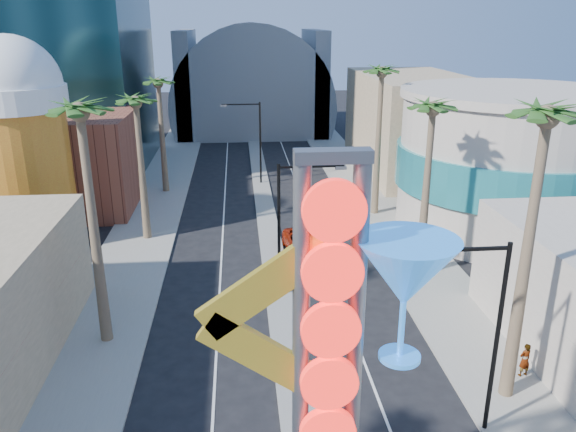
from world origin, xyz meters
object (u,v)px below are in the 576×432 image
object	(u,v)px
red_pickup	(306,245)
pedestrian_a	(525,360)
pedestrian_b	(400,268)
neon_sign	(359,349)

from	to	relation	value
red_pickup	pedestrian_a	xyz separation A→B (m)	(8.03, -14.81, 0.17)
red_pickup	pedestrian_a	world-z (taller)	pedestrian_a
red_pickup	pedestrian_b	bearing A→B (deg)	-50.19
pedestrian_a	pedestrian_b	xyz separation A→B (m)	(-2.94, 9.68, 0.17)
neon_sign	pedestrian_a	xyz separation A→B (m)	(9.52, 8.19, -6.35)
pedestrian_a	pedestrian_b	world-z (taller)	pedestrian_b
pedestrian_b	neon_sign	bearing A→B (deg)	59.88
pedestrian_a	neon_sign	bearing A→B (deg)	27.49
pedestrian_a	pedestrian_b	bearing A→B (deg)	-86.29
neon_sign	pedestrian_b	bearing A→B (deg)	69.80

